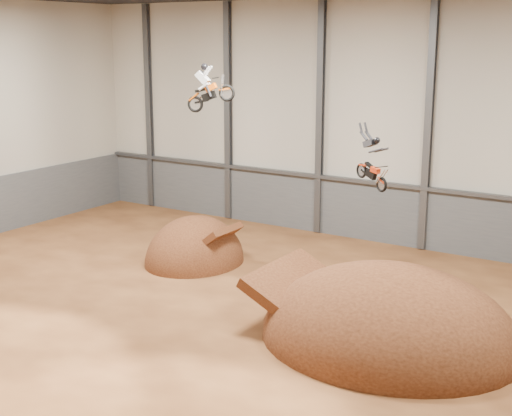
{
  "coord_description": "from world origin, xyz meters",
  "views": [
    {
      "loc": [
        16.26,
        -23.13,
        11.76
      ],
      "look_at": [
        -0.99,
        4.0,
        4.04
      ],
      "focal_mm": 50.0,
      "sensor_mm": 36.0,
      "label": 1
    }
  ],
  "objects": [
    {
      "name": "steel_rail",
      "position": [
        0.0,
        14.75,
        3.55
      ],
      "size": [
        39.8,
        0.35,
        0.2
      ],
      "primitive_type": "cube",
      "color": "#47494F",
      "rests_on": "lower_band_back"
    },
    {
      "name": "steel_column_1",
      "position": [
        -10.0,
        14.8,
        7.0
      ],
      "size": [
        0.4,
        0.36,
        13.9
      ],
      "primitive_type": "cube",
      "color": "#47494F",
      "rests_on": "ground"
    },
    {
      "name": "lower_band_back",
      "position": [
        0.0,
        14.9,
        1.75
      ],
      "size": [
        39.8,
        0.18,
        3.5
      ],
      "primitive_type": "cube",
      "color": "#515459",
      "rests_on": "ground"
    },
    {
      "name": "steel_column_2",
      "position": [
        -3.33,
        14.8,
        7.0
      ],
      "size": [
        0.4,
        0.36,
        13.9
      ],
      "primitive_type": "cube",
      "color": "#47494F",
      "rests_on": "ground"
    },
    {
      "name": "fmx_rider_a",
      "position": [
        -2.92,
        3.42,
        9.76
      ],
      "size": [
        3.07,
        1.67,
        2.8
      ],
      "primitive_type": null,
      "rotation": [
        0.0,
        -0.34,
        0.28
      ],
      "color": "#D6580E"
    },
    {
      "name": "steel_column_0",
      "position": [
        -16.67,
        14.8,
        7.0
      ],
      "size": [
        0.4,
        0.36,
        13.9
      ],
      "primitive_type": "cube",
      "color": "#47494F",
      "rests_on": "ground"
    },
    {
      "name": "steel_column_3",
      "position": [
        3.33,
        14.8,
        7.0
      ],
      "size": [
        0.4,
        0.36,
        13.9
      ],
      "primitive_type": "cube",
      "color": "#47494F",
      "rests_on": "ground"
    },
    {
      "name": "fmx_rider_b",
      "position": [
        4.97,
        3.24,
        7.07
      ],
      "size": [
        3.07,
        2.08,
        2.82
      ],
      "primitive_type": null,
      "rotation": [
        0.0,
        0.27,
        -0.48
      ],
      "color": "#AE2A0E"
    },
    {
      "name": "floor",
      "position": [
        0.0,
        0.0,
        0.0
      ],
      "size": [
        40.0,
        40.0,
        0.0
      ],
      "primitive_type": "plane",
      "color": "#4F2B15",
      "rests_on": "ground"
    },
    {
      "name": "takeoff_ramp",
      "position": [
        -6.12,
        5.94,
        0.0
      ],
      "size": [
        5.02,
        5.8,
        5.02
      ],
      "primitive_type": "ellipsoid",
      "color": "#3A1B0E",
      "rests_on": "ground"
    },
    {
      "name": "landing_ramp",
      "position": [
        6.55,
        1.95,
        0.0
      ],
      "size": [
        10.4,
        9.2,
        6.0
      ],
      "primitive_type": "ellipsoid",
      "color": "#3A1B0E",
      "rests_on": "ground"
    },
    {
      "name": "back_wall",
      "position": [
        0.0,
        15.0,
        7.0
      ],
      "size": [
        40.0,
        0.1,
        14.0
      ],
      "primitive_type": "cube",
      "color": "beige",
      "rests_on": "ground"
    }
  ]
}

